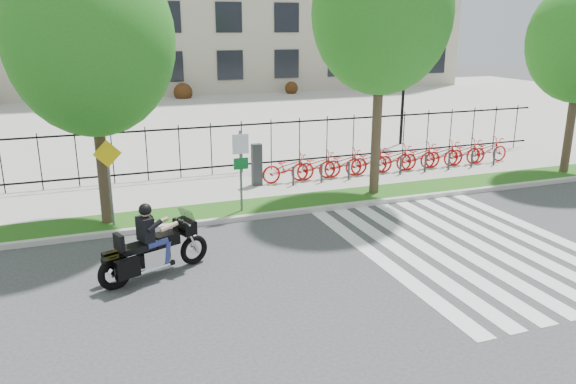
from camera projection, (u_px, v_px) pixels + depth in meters
name	position (u px, v px, depth m)	size (l,w,h in m)	color
ground	(300.00, 273.00, 13.33)	(120.00, 120.00, 0.00)	#353537
curb	(250.00, 217.00, 16.99)	(60.00, 0.20, 0.15)	#B2AFA7
grass_verge	(243.00, 209.00, 17.76)	(60.00, 1.50, 0.15)	#1F4C13
sidewalk	(223.00, 188.00, 20.00)	(60.00, 3.50, 0.15)	#A6A59C
plaza	(157.00, 117.00, 35.79)	(80.00, 34.00, 0.10)	#A6A59C
crosswalk_stripes	(468.00, 246.00, 14.93)	(5.70, 8.00, 0.01)	silver
iron_fence	(211.00, 149.00, 21.27)	(30.00, 0.06, 2.00)	black
lamp_post_right	(404.00, 79.00, 26.53)	(1.06, 0.70, 4.25)	black
street_tree_1	(90.00, 40.00, 14.92)	(4.51, 4.51, 7.72)	#3A2B1F
street_tree_2	(382.00, 13.00, 17.62)	(4.48, 4.48, 8.47)	#3A2B1F
bike_share_station	(393.00, 159.00, 21.84)	(11.17, 0.89, 1.50)	#2D2D33
sign_pole_regulatory	(241.00, 161.00, 16.91)	(0.50, 0.09, 2.50)	#59595B
sign_pole_warning	(109.00, 171.00, 15.64)	(0.78, 0.09, 2.49)	#59595B
motorcycle_rider	(154.00, 247.00, 12.99)	(2.69, 1.43, 2.18)	black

